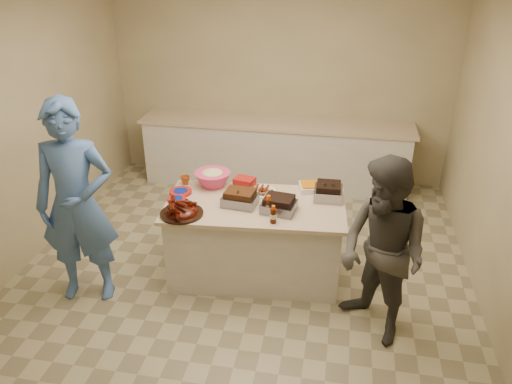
% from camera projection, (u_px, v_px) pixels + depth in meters
% --- Properties ---
extents(room, '(4.50, 5.00, 2.70)m').
position_uv_depth(room, '(242.00, 276.00, 5.02)').
color(room, tan).
rests_on(room, ground).
extents(back_counter, '(3.60, 0.64, 0.90)m').
position_uv_depth(back_counter, '(275.00, 153.00, 6.75)').
color(back_counter, silver).
rests_on(back_counter, ground).
extents(island, '(1.76, 1.02, 0.80)m').
position_uv_depth(island, '(255.00, 273.00, 5.06)').
color(island, silver).
rests_on(island, ground).
extents(rib_platter, '(0.44, 0.44, 0.16)m').
position_uv_depth(rib_platter, '(182.00, 214.00, 4.52)').
color(rib_platter, '#430A02').
rests_on(rib_platter, island).
extents(pulled_pork_tray, '(0.34, 0.27, 0.09)m').
position_uv_depth(pulled_pork_tray, '(240.00, 205.00, 4.69)').
color(pulled_pork_tray, '#47230F').
rests_on(pulled_pork_tray, island).
extents(brisket_tray, '(0.34, 0.29, 0.09)m').
position_uv_depth(brisket_tray, '(279.00, 211.00, 4.58)').
color(brisket_tray, black).
rests_on(brisket_tray, island).
extents(roasting_pan, '(0.27, 0.27, 0.11)m').
position_uv_depth(roasting_pan, '(328.00, 198.00, 4.80)').
color(roasting_pan, gray).
rests_on(roasting_pan, island).
extents(coleslaw_bowl, '(0.39, 0.39, 0.25)m').
position_uv_depth(coleslaw_bowl, '(213.00, 185.00, 5.06)').
color(coleslaw_bowl, '#D03566').
rests_on(coleslaw_bowl, island).
extents(sausage_plate, '(0.31, 0.31, 0.05)m').
position_uv_depth(sausage_plate, '(261.00, 192.00, 4.92)').
color(sausage_plate, silver).
rests_on(sausage_plate, island).
extents(mac_cheese_dish, '(0.33, 0.27, 0.08)m').
position_uv_depth(mac_cheese_dish, '(314.00, 190.00, 4.96)').
color(mac_cheese_dish, orange).
rests_on(mac_cheese_dish, island).
extents(bbq_bottle_a, '(0.06, 0.06, 0.17)m').
position_uv_depth(bbq_bottle_a, '(273.00, 223.00, 4.39)').
color(bbq_bottle_a, '#391101').
rests_on(bbq_bottle_a, island).
extents(bbq_bottle_b, '(0.07, 0.07, 0.18)m').
position_uv_depth(bbq_bottle_b, '(268.00, 214.00, 4.53)').
color(bbq_bottle_b, '#391101').
rests_on(bbq_bottle_b, island).
extents(mustard_bottle, '(0.04, 0.04, 0.11)m').
position_uv_depth(mustard_bottle, '(229.00, 200.00, 4.78)').
color(mustard_bottle, '#FFB009').
rests_on(mustard_bottle, island).
extents(sauce_bowl, '(0.14, 0.05, 0.14)m').
position_uv_depth(sauce_bowl, '(262.00, 194.00, 4.89)').
color(sauce_bowl, silver).
rests_on(sauce_bowl, island).
extents(plate_stack_large, '(0.24, 0.24, 0.03)m').
position_uv_depth(plate_stack_large, '(181.00, 193.00, 4.90)').
color(plate_stack_large, maroon).
rests_on(plate_stack_large, island).
extents(plate_stack_small, '(0.19, 0.19, 0.02)m').
position_uv_depth(plate_stack_small, '(177.00, 200.00, 4.77)').
color(plate_stack_small, maroon).
rests_on(plate_stack_small, island).
extents(plastic_cup, '(0.10, 0.10, 0.10)m').
position_uv_depth(plastic_cup, '(185.00, 184.00, 5.08)').
color(plastic_cup, '#903F13').
rests_on(plastic_cup, island).
extents(basket_stack, '(0.23, 0.19, 0.10)m').
position_uv_depth(basket_stack, '(245.00, 187.00, 5.03)').
color(basket_stack, maroon).
rests_on(basket_stack, island).
extents(guest_blue, '(1.07, 2.01, 0.46)m').
position_uv_depth(guest_blue, '(92.00, 292.00, 4.80)').
color(guest_blue, '#456BAE').
rests_on(guest_blue, ground).
extents(guest_gray, '(1.71, 1.64, 0.61)m').
position_uv_depth(guest_gray, '(372.00, 330.00, 4.32)').
color(guest_gray, '#46443F').
rests_on(guest_gray, ground).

